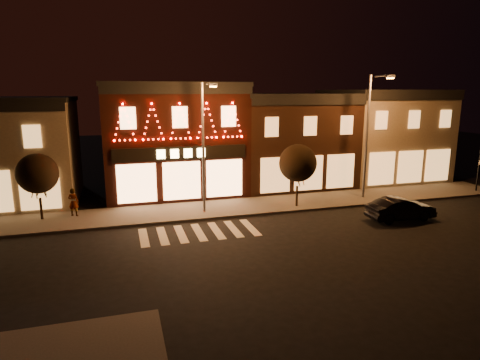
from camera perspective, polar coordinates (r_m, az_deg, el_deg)
name	(u,v)px	position (r m, az deg, el deg)	size (l,w,h in m)	color
ground	(215,260)	(19.53, -3.46, -10.99)	(120.00, 120.00, 0.00)	black
sidewalk_far	(217,209)	(27.28, -3.17, -4.01)	(44.00, 4.00, 0.15)	#47423D
building_pulp	(173,138)	(31.93, -9.27, 5.72)	(10.20, 8.34, 8.30)	black
building_right_a	(288,139)	(34.48, 6.67, 5.60)	(9.20, 8.28, 7.50)	#361D13
building_right_b	(382,135)	(38.88, 19.04, 5.98)	(9.20, 8.28, 7.80)	#746553
streetlamp_mid	(205,138)	(25.38, -4.93, 5.81)	(0.68, 1.85, 8.05)	#59595E
streetlamp_right	(370,127)	(30.28, 17.59, 6.97)	(0.72, 1.98, 8.64)	#59595E
tree_left	(37,174)	(26.97, -26.25, 0.80)	(2.38, 2.38, 3.99)	black
tree_right	(298,163)	(27.30, 8.01, 2.33)	(2.49, 2.49, 4.16)	black
dark_sedan	(401,209)	(26.88, 21.37, -3.74)	(1.46, 4.18, 1.38)	black
pedestrian	(73,202)	(27.28, -22.08, -2.86)	(0.63, 0.42, 1.74)	gray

